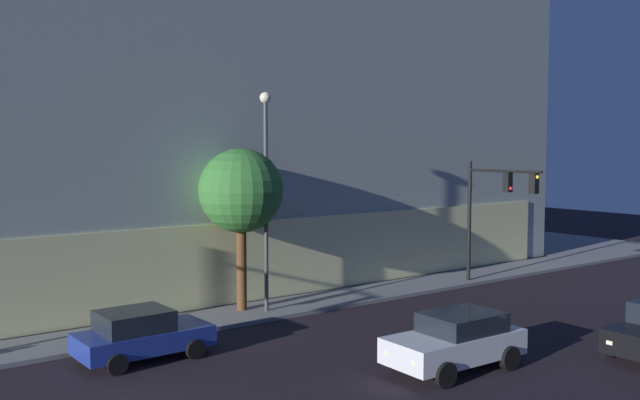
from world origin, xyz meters
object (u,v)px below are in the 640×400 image
at_px(car_blue, 141,334).
at_px(modern_building, 175,89).
at_px(traffic_light_far_corner, 496,198).
at_px(street_lamp_sidewalk, 266,176).
at_px(sidewalk_tree, 241,192).
at_px(car_white, 456,340).

bearing_deg(car_blue, modern_building, 61.88).
relative_size(modern_building, traffic_light_far_corner, 6.05).
relative_size(street_lamp_sidewalk, sidewalk_tree, 1.34).
relative_size(sidewalk_tree, car_white, 1.47).
height_order(street_lamp_sidewalk, car_white, street_lamp_sidewalk).
bearing_deg(sidewalk_tree, street_lamp_sidewalk, -44.18).
xyz_separation_m(traffic_light_far_corner, street_lamp_sidewalk, (-11.16, 2.04, 1.23)).
distance_m(traffic_light_far_corner, street_lamp_sidewalk, 11.42).
bearing_deg(traffic_light_far_corner, car_white, -145.82).
bearing_deg(street_lamp_sidewalk, modern_building, 77.68).
distance_m(traffic_light_far_corner, car_blue, 17.71).
bearing_deg(car_blue, traffic_light_far_corner, 1.95).
height_order(traffic_light_far_corner, sidewalk_tree, sidewalk_tree).
xyz_separation_m(modern_building, car_blue, (-9.52, -17.82, -9.14)).
height_order(sidewalk_tree, car_white, sidewalk_tree).
bearing_deg(car_white, modern_building, 84.14).
relative_size(street_lamp_sidewalk, car_blue, 2.08).
bearing_deg(sidewalk_tree, car_blue, -148.88).
distance_m(modern_building, traffic_light_far_corner, 19.78).
bearing_deg(street_lamp_sidewalk, sidewalk_tree, 135.82).
bearing_deg(traffic_light_far_corner, sidewalk_tree, 167.05).
bearing_deg(traffic_light_far_corner, modern_building, 114.49).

